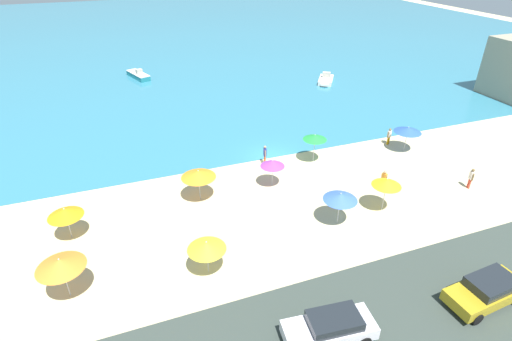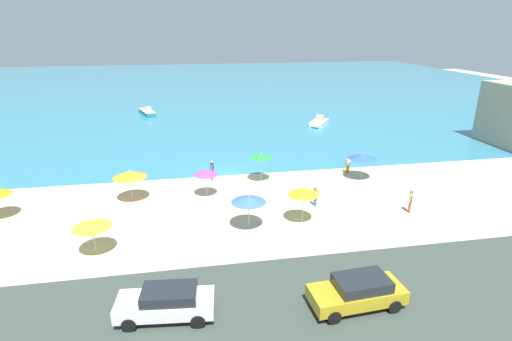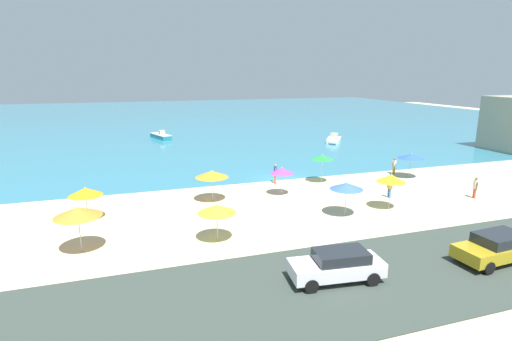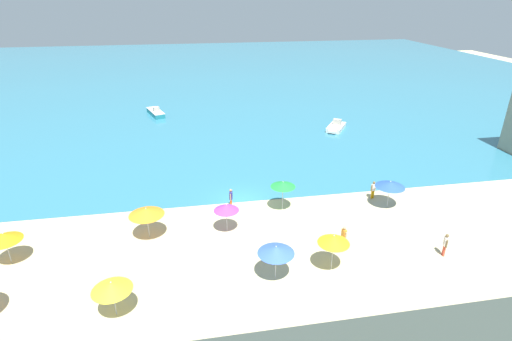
# 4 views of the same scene
# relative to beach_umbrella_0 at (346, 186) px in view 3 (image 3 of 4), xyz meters

# --- Properties ---
(ground_plane) EXTENTS (160.00, 160.00, 0.00)m
(ground_plane) POSITION_rel_beach_umbrella_0_xyz_m (-0.74, 9.95, -2.09)
(ground_plane) COLOR beige
(sea) EXTENTS (150.00, 110.00, 0.05)m
(sea) POSITION_rel_beach_umbrella_0_xyz_m (-0.74, 64.95, -2.06)
(sea) COLOR teal
(sea) RESTS_ON ground_plane
(coastal_road) EXTENTS (80.00, 8.00, 0.06)m
(coastal_road) POSITION_rel_beach_umbrella_0_xyz_m (-0.74, -8.05, -2.06)
(coastal_road) COLOR #353F39
(coastal_road) RESTS_ON ground_plane
(beach_umbrella_0) EXTENTS (2.25, 2.25, 2.39)m
(beach_umbrella_0) POSITION_rel_beach_umbrella_0_xyz_m (0.00, 0.00, 0.00)
(beach_umbrella_0) COLOR #B2B2B7
(beach_umbrella_0) RESTS_ON ground_plane
(beach_umbrella_1) EXTENTS (2.49, 2.49, 2.62)m
(beach_umbrella_1) POSITION_rel_beach_umbrella_0_xyz_m (-16.62, -0.60, 0.20)
(beach_umbrella_1) COLOR #B2B2B7
(beach_umbrella_1) RESTS_ON ground_plane
(beach_umbrella_2) EXTENTS (2.00, 2.00, 2.60)m
(beach_umbrella_2) POSITION_rel_beach_umbrella_0_xyz_m (3.67, 0.18, 0.19)
(beach_umbrella_2) COLOR #B2B2B7
(beach_umbrella_2) RESTS_ON ground_plane
(beach_umbrella_3) EXTENTS (2.18, 2.18, 2.25)m
(beach_umbrella_3) POSITION_rel_beach_umbrella_0_xyz_m (-9.24, -1.45, -0.15)
(beach_umbrella_3) COLOR #B2B2B7
(beach_umbrella_3) RESTS_ON ground_plane
(beach_umbrella_4) EXTENTS (1.85, 1.85, 2.29)m
(beach_umbrella_4) POSITION_rel_beach_umbrella_0_xyz_m (-2.37, 5.77, -0.11)
(beach_umbrella_4) COLOR #B2B2B7
(beach_umbrella_4) RESTS_ON ground_plane
(beach_umbrella_5) EXTENTS (2.37, 2.37, 2.31)m
(beach_umbrella_5) POSITION_rel_beach_umbrella_0_xyz_m (10.99, 7.16, -0.07)
(beach_umbrella_5) COLOR #B2B2B7
(beach_umbrella_5) RESTS_ON ground_plane
(beach_umbrella_6) EXTENTS (2.48, 2.48, 2.43)m
(beach_umbrella_6) POSITION_rel_beach_umbrella_0_xyz_m (-7.97, 5.94, 0.02)
(beach_umbrella_6) COLOR #B2B2B7
(beach_umbrella_6) RESTS_ON ground_plane
(beach_umbrella_7) EXTENTS (2.15, 2.15, 2.28)m
(beach_umbrella_7) POSITION_rel_beach_umbrella_0_xyz_m (-16.67, 4.51, -0.14)
(beach_umbrella_7) COLOR #B2B2B7
(beach_umbrella_7) RESTS_ON ground_plane
(beach_umbrella_8) EXTENTS (1.98, 1.98, 2.56)m
(beach_umbrella_8) POSITION_rel_beach_umbrella_0_xyz_m (2.37, 8.12, 0.20)
(beach_umbrella_8) COLOR #B2B2B7
(beach_umbrella_8) RESTS_ON ground_plane
(bather_0) EXTENTS (0.28, 0.56, 1.62)m
(bather_0) POSITION_rel_beach_umbrella_0_xyz_m (5.32, 2.44, -1.18)
(bather_0) COLOR #3C7AB8
(bather_0) RESTS_ON ground_plane
(bather_1) EXTENTS (0.31, 0.55, 1.75)m
(bather_1) POSITION_rel_beach_umbrella_0_xyz_m (-1.68, 9.08, -1.11)
(bather_1) COLOR #F95720
(bather_1) RESTS_ON ground_plane
(bather_2) EXTENTS (0.33, 0.54, 1.67)m
(bather_2) POSITION_rel_beach_umbrella_0_xyz_m (11.58, 0.32, -1.16)
(bather_2) COLOR #D54835
(bather_2) RESTS_ON ground_plane
(bather_3) EXTENTS (0.54, 0.33, 1.59)m
(bather_3) POSITION_rel_beach_umbrella_0_xyz_m (10.40, 8.71, -1.20)
(bather_3) COLOR orange
(bather_3) RESTS_ON ground_plane
(parked_car_1) EXTENTS (4.50, 2.16, 1.49)m
(parked_car_1) POSITION_rel_beach_umbrella_0_xyz_m (3.75, -8.55, -1.24)
(parked_car_1) COLOR #AC911C
(parked_car_1) RESTS_ON coastal_road
(parked_car_2) EXTENTS (4.48, 2.16, 1.47)m
(parked_car_2) POSITION_rel_beach_umbrella_0_xyz_m (-4.98, -7.76, -1.25)
(parked_car_2) COLOR silver
(parked_car_2) RESTS_ON coastal_road
(skiff_nearshore) EXTENTS (3.52, 4.16, 1.22)m
(skiff_nearshore) POSITION_rel_beach_umbrella_0_xyz_m (13.84, 26.76, -1.70)
(skiff_nearshore) COLOR silver
(skiff_nearshore) RESTS_ON sea
(skiff_offshore) EXTENTS (2.85, 5.08, 1.30)m
(skiff_offshore) POSITION_rel_beach_umbrella_0_xyz_m (-9.12, 37.22, -1.65)
(skiff_offshore) COLOR teal
(skiff_offshore) RESTS_ON sea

